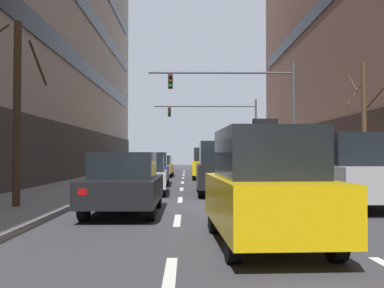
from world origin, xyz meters
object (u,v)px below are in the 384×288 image
object	(u,v)px
taxi_driving_3	(265,187)
pedestrian_1	(361,167)
car_parked_1	(351,171)
car_driving_1	(125,183)
taxi_driving_2	(206,164)
taxi_driving_4	(160,166)
traffic_signal_1	(225,122)
car_parked_2	(296,172)
car_driving_0	(151,169)
car_driving_6	(145,175)
pedestrian_0	(347,165)
street_tree_0	(364,123)
street_tree_1	(15,107)
car_driving_5	(220,168)
traffic_signal_0	(251,100)

from	to	relation	value
taxi_driving_3	pedestrian_1	size ratio (longest dim) A/B	2.85
taxi_driving_3	car_parked_1	world-z (taller)	taxi_driving_3
car_driving_1	taxi_driving_2	size ratio (longest dim) A/B	1.03
taxi_driving_3	taxi_driving_4	xyz separation A→B (m)	(-3.25, 24.72, -0.25)
car_driving_1	traffic_signal_1	distance (m)	29.46
taxi_driving_3	car_parked_2	xyz separation A→B (m)	(3.49, 12.10, -0.19)
car_driving_0	car_driving_6	world-z (taller)	car_driving_0
pedestrian_0	car_parked_2	bearing A→B (deg)	-130.03
car_parked_1	traffic_signal_1	world-z (taller)	traffic_signal_1
street_tree_0	car_parked_1	bearing A→B (deg)	-115.41
car_driving_6	street_tree_0	world-z (taller)	street_tree_0
car_driving_0	car_parked_2	xyz separation A→B (m)	(6.77, -3.99, -0.02)
pedestrian_1	car_parked_1	bearing A→B (deg)	-113.08
car_driving_0	taxi_driving_2	world-z (taller)	taxi_driving_2
car_parked_2	street_tree_1	xyz separation A→B (m)	(-9.69, -7.32, 2.09)
taxi_driving_2	car_driving_5	size ratio (longest dim) A/B	0.97
car_driving_0	street_tree_1	bearing A→B (deg)	-104.48
car_driving_0	pedestrian_0	bearing A→B (deg)	4.00
taxi_driving_2	car_driving_5	xyz separation A→B (m)	(0.07, -11.52, 0.03)
car_driving_0	car_driving_1	size ratio (longest dim) A/B	1.05
taxi_driving_2	street_tree_0	size ratio (longest dim) A/B	0.80
car_driving_6	traffic_signal_0	bearing A→B (deg)	55.51
street_tree_0	pedestrian_1	distance (m)	3.92
car_driving_6	pedestrian_1	world-z (taller)	pedestrian_1
taxi_driving_3	car_parked_2	distance (m)	12.60
car_driving_0	street_tree_1	size ratio (longest dim) A/B	0.86
car_driving_1	street_tree_0	bearing A→B (deg)	35.75
car_parked_1	traffic_signal_0	distance (m)	13.63
car_driving_5	street_tree_0	size ratio (longest dim) A/B	0.82
car_driving_5	traffic_signal_0	size ratio (longest dim) A/B	0.51
traffic_signal_1	street_tree_1	distance (m)	29.44
car_parked_1	traffic_signal_0	world-z (taller)	traffic_signal_0
traffic_signal_1	car_parked_1	bearing A→B (deg)	-87.13
car_parked_2	traffic_signal_1	bearing A→B (deg)	93.78
car_driving_6	pedestrian_1	size ratio (longest dim) A/B	2.81
car_parked_1	street_tree_0	size ratio (longest dim) A/B	0.85
car_driving_5	car_parked_1	bearing A→B (deg)	-52.58
taxi_driving_3	street_tree_1	world-z (taller)	street_tree_1
car_driving_5	taxi_driving_3	bearing A→B (deg)	-89.71
car_driving_0	car_parked_1	xyz separation A→B (m)	(6.77, -10.68, 0.24)
taxi_driving_4	pedestrian_0	size ratio (longest dim) A/B	2.65
car_driving_1	car_parked_2	xyz separation A→B (m)	(6.54, 7.89, 0.02)
traffic_signal_1	street_tree_1	size ratio (longest dim) A/B	1.73
car_parked_1	traffic_signal_0	bearing A→B (deg)	94.57
car_parked_1	pedestrian_1	bearing A→B (deg)	66.92
taxi_driving_4	car_parked_2	distance (m)	14.31
car_driving_5	pedestrian_1	xyz separation A→B (m)	(7.19, 3.92, -0.05)
car_driving_0	traffic_signal_0	distance (m)	7.37
taxi_driving_4	car_parked_2	xyz separation A→B (m)	(6.75, -12.62, 0.06)
car_parked_1	street_tree_1	world-z (taller)	street_tree_1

